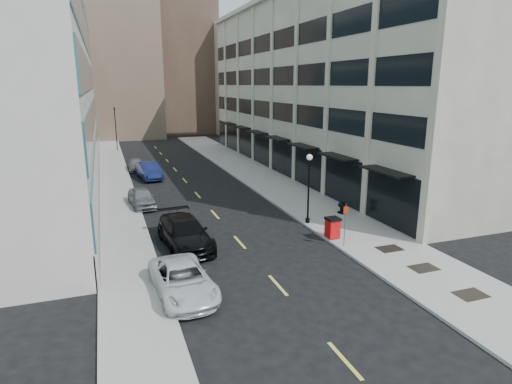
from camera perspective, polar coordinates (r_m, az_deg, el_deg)
ground at (r=19.05m, az=5.31°, el=-14.80°), size 160.00×160.00×0.00m
sidewalk_right at (r=39.08m, az=3.01°, el=0.65°), size 5.00×80.00×0.15m
sidewalk_left at (r=36.23m, az=-17.90°, el=-1.13°), size 3.00×80.00×0.15m
building_right at (r=48.47m, az=10.52°, el=13.70°), size 15.30×46.50×18.25m
skyline_tan_near at (r=83.25m, az=-18.20°, el=16.81°), size 14.00×18.00×28.00m
skyline_brown at (r=88.71m, az=-10.25°, el=19.01°), size 12.00×16.00×34.00m
skyline_tan_far at (r=93.32m, az=-24.59°, el=14.05°), size 12.00×14.00×22.00m
skyline_stone at (r=84.87m, az=-2.44°, el=14.71°), size 10.00×14.00×20.00m
grate_near at (r=21.69m, az=26.71°, el=-12.12°), size 1.40×1.00×0.01m
grate_mid at (r=23.62m, az=21.47°, el=-9.41°), size 1.40×1.00×0.01m
grate_far at (r=25.61m, az=17.38°, el=-7.21°), size 1.40×1.00×0.01m
road_centerline at (r=34.11m, az=-6.74°, el=-1.57°), size 0.15×68.20×0.01m
traffic_signal at (r=63.17m, az=-18.37°, el=10.31°), size 0.66×0.66×6.98m
car_white_van at (r=19.75m, az=-9.75°, el=-11.51°), size 2.71×5.31×1.43m
car_black_pickup at (r=25.23m, az=-9.48°, el=-5.38°), size 2.85×6.02×1.70m
car_silver_sedan at (r=34.06m, az=-14.99°, el=-0.72°), size 2.12×4.47×1.48m
car_blue_sedan at (r=44.04m, az=-14.09°, el=2.79°), size 2.39×5.23×1.66m
car_grey_sedan at (r=48.75m, az=-15.72°, el=3.57°), size 1.75×4.01×1.35m
trash_bin at (r=26.28m, az=10.17°, el=-4.62°), size 0.82×0.91×1.28m
lamppost at (r=28.32m, az=7.05°, el=1.31°), size 0.40×0.40×4.77m
sign_post at (r=24.81m, az=11.81°, el=-3.57°), size 0.30×0.07×2.54m
urn_planter at (r=31.41m, az=11.40°, el=-1.91°), size 0.60×0.60×0.83m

